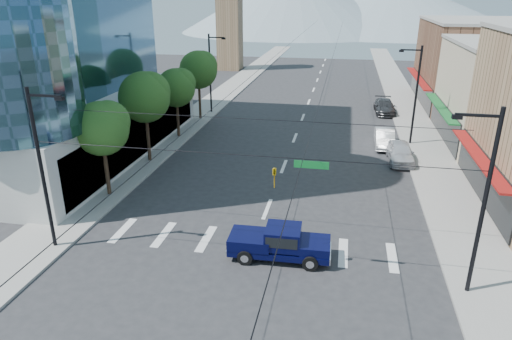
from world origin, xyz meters
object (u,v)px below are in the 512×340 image
Objects in this scene: pickup_truck at (279,242)px; pedestrian at (295,248)px; parked_car_mid at (385,138)px; parked_car_near at (401,152)px; parked_car_far at (385,107)px.

pedestrian is at bearing -12.07° from pickup_truck.
parked_car_mid is at bearing 3.54° from pedestrian.
pickup_truck reaches higher than parked_car_near.
parked_car_far is at bearing 8.01° from pedestrian.
parked_car_mid is at bearing 70.15° from pickup_truck.
parked_car_near is at bearing -3.04° from pedestrian.
pickup_truck is at bearing -105.15° from parked_car_far.
parked_car_mid reaches higher than pedestrian.
parked_car_mid is (5.87, 20.77, 0.00)m from pedestrian.
pickup_truck is at bearing 98.92° from pedestrian.
pickup_truck is 34.20m from parked_car_far.
parked_car_far is at bearing 75.49° from pickup_truck.
parked_car_mid is 12.77m from parked_car_far.
parked_car_far is at bearing 88.99° from parked_car_near.
parked_car_near is 4.11m from parked_car_mid.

